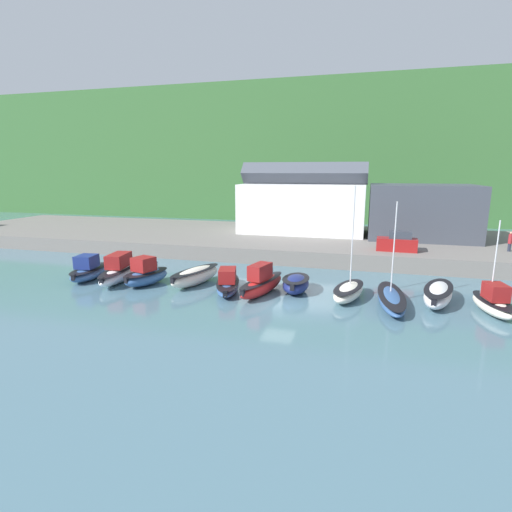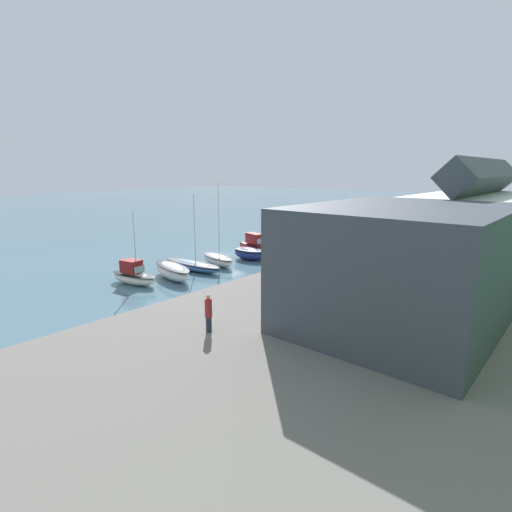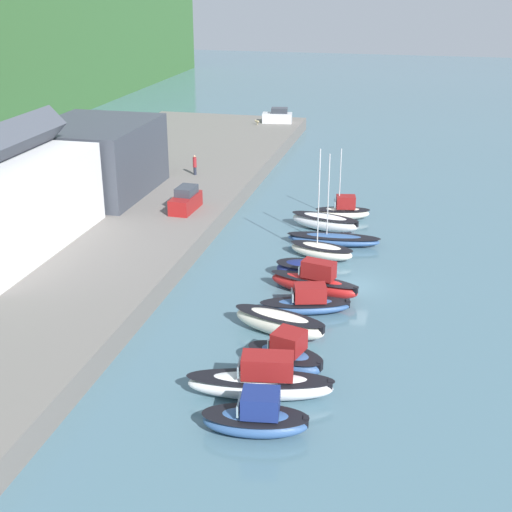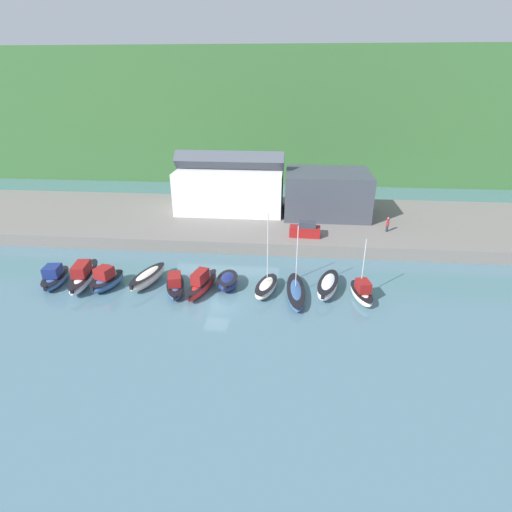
# 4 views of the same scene
# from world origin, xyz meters

# --- Properties ---
(ground_plane) EXTENTS (320.00, 320.00, 0.00)m
(ground_plane) POSITION_xyz_m (0.00, 0.00, 0.00)
(ground_plane) COLOR slate
(quay_promenade) EXTENTS (110.87, 22.82, 1.72)m
(quay_promenade) POSITION_xyz_m (0.00, 24.43, 0.86)
(quay_promenade) COLOR slate
(quay_promenade) RESTS_ON ground_plane
(harbor_clubhouse) EXTENTS (17.35, 8.86, 9.75)m
(harbor_clubhouse) POSITION_xyz_m (-2.46, 27.14, 5.44)
(harbor_clubhouse) COLOR white
(harbor_clubhouse) RESTS_ON quay_promenade
(yacht_club_building) EXTENTS (13.05, 10.21, 6.83)m
(yacht_club_building) POSITION_xyz_m (13.14, 26.68, 5.14)
(yacht_club_building) COLOR #3D424C
(yacht_club_building) RESTS_ON quay_promenade
(moored_boat_0) EXTENTS (2.99, 5.82, 2.41)m
(moored_boat_0) POSITION_xyz_m (-19.38, 2.81, 0.87)
(moored_boat_0) COLOR #33568E
(moored_boat_0) RESTS_ON ground_plane
(moored_boat_1) EXTENTS (3.32, 8.51, 2.67)m
(moored_boat_1) POSITION_xyz_m (-16.12, 3.29, 0.98)
(moored_boat_1) COLOR white
(moored_boat_1) RESTS_ON ground_plane
(moored_boat_2) EXTENTS (3.60, 5.33, 2.63)m
(moored_boat_2) POSITION_xyz_m (-13.01, 2.54, 0.96)
(moored_boat_2) COLOR #33568E
(moored_boat_2) RESTS_ON ground_plane
(moored_boat_3) EXTENTS (3.53, 6.75, 1.59)m
(moored_boat_3) POSITION_xyz_m (-8.65, 3.82, 0.84)
(moored_boat_3) COLOR white
(moored_boat_3) RESTS_ON ground_plane
(moored_boat_4) EXTENTS (3.52, 6.63, 2.08)m
(moored_boat_4) POSITION_xyz_m (-5.08, 2.64, 0.73)
(moored_boat_4) COLOR #33568E
(moored_boat_4) RESTS_ON ground_plane
(moored_boat_5) EXTENTS (3.23, 7.10, 2.69)m
(moored_boat_5) POSITION_xyz_m (-2.02, 2.55, 0.99)
(moored_boat_5) COLOR red
(moored_boat_5) RESTS_ON ground_plane
(moored_boat_6) EXTENTS (2.35, 4.24, 1.46)m
(moored_boat_6) POSITION_xyz_m (0.70, 3.88, 0.77)
(moored_boat_6) COLOR navy
(moored_boat_6) RESTS_ON ground_plane
(moored_boat_7) EXTENTS (3.16, 5.76, 9.17)m
(moored_boat_7) POSITION_xyz_m (5.17, 3.13, 0.68)
(moored_boat_7) COLOR white
(moored_boat_7) RESTS_ON ground_plane
(moored_boat_8) EXTENTS (2.42, 8.20, 8.03)m
(moored_boat_8) POSITION_xyz_m (8.46, 2.58, 0.53)
(moored_boat_8) COLOR #33568E
(moored_boat_8) RESTS_ON ground_plane
(moored_boat_9) EXTENTS (3.60, 6.84, 1.51)m
(moored_boat_9) POSITION_xyz_m (12.02, 3.85, 0.80)
(moored_boat_9) COLOR white
(moored_boat_9) RESTS_ON ground_plane
(moored_boat_10) EXTENTS (2.71, 5.43, 6.85)m
(moored_boat_10) POSITION_xyz_m (15.56, 2.61, 0.84)
(moored_boat_10) COLOR white
(moored_boat_10) RESTS_ON ground_plane
(parked_car_0) EXTENTS (2.33, 4.40, 2.16)m
(parked_car_0) POSITION_xyz_m (50.85, 16.42, 2.64)
(parked_car_0) COLOR silver
(parked_car_0) RESTS_ON quay_promenade
(parked_car_1) EXTENTS (4.27, 1.97, 2.16)m
(parked_car_1) POSITION_xyz_m (9.67, 16.37, 2.64)
(parked_car_1) COLOR maroon
(parked_car_1) RESTS_ON quay_promenade
(person_on_quay) EXTENTS (0.40, 0.40, 2.14)m
(person_on_quay) POSITION_xyz_m (21.41, 19.32, 2.82)
(person_on_quay) COLOR #232838
(person_on_quay) RESTS_ON quay_promenade
(dog_on_quay) EXTENTS (0.69, 0.83, 0.68)m
(dog_on_quay) POSITION_xyz_m (48.81, 18.98, 2.18)
(dog_on_quay) COLOR tan
(dog_on_quay) RESTS_ON quay_promenade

